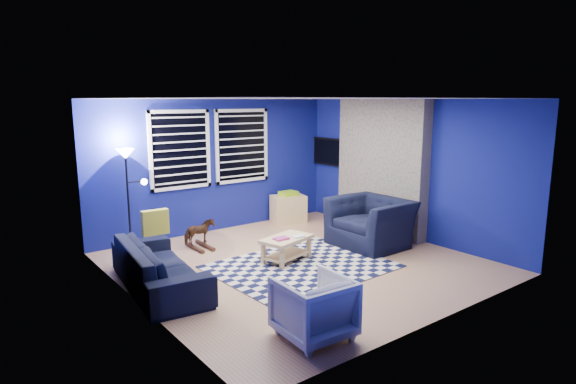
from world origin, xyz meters
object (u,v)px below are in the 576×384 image
object	(u,v)px
sofa	(159,266)
cabinet	(288,208)
rocking_horse	(199,232)
armchair_big	(370,223)
floor_lamp	(127,168)
armchair_bent	(314,308)
tv	(330,152)
coffee_table	(287,244)

from	to	relation	value
sofa	cabinet	xyz separation A→B (m)	(3.52, 1.77, -0.02)
rocking_horse	cabinet	bearing A→B (deg)	-78.55
armchair_big	floor_lamp	bearing A→B (deg)	-124.82
armchair_big	rocking_horse	world-z (taller)	armchair_big
rocking_horse	armchair_bent	bearing A→B (deg)	170.99
tv	armchair_big	xyz separation A→B (m)	(-0.88, -2.02, -0.99)
armchair_big	sofa	bearing A→B (deg)	-96.78
sofa	cabinet	bearing A→B (deg)	-56.48
tv	rocking_horse	world-z (taller)	tv
rocking_horse	coffee_table	distance (m)	1.62
armchair_big	floor_lamp	world-z (taller)	floor_lamp
tv	sofa	world-z (taller)	tv
armchair_big	armchair_bent	distance (m)	3.48
floor_lamp	tv	bearing A→B (deg)	-3.34
floor_lamp	armchair_bent	bearing A→B (deg)	-83.79
armchair_bent	tv	bearing A→B (deg)	-130.01
armchair_big	cabinet	distance (m)	2.16
sofa	armchair_big	size ratio (longest dim) A/B	1.67
coffee_table	armchair_bent	bearing A→B (deg)	-120.47
armchair_bent	rocking_horse	xyz separation A→B (m)	(0.48, 3.55, -0.05)
tv	armchair_big	distance (m)	2.41
armchair_big	coffee_table	distance (m)	1.68
armchair_big	rocking_horse	bearing A→B (deg)	-124.72
tv	armchair_bent	distance (m)	5.56
sofa	floor_lamp	distance (m)	2.19
coffee_table	cabinet	distance (m)	2.48
coffee_table	cabinet	bearing A→B (deg)	52.08
cabinet	sofa	bearing A→B (deg)	-137.38
armchair_bent	floor_lamp	size ratio (longest dim) A/B	0.43
armchair_big	tv	bearing A→B (deg)	155.68
rocking_horse	sofa	bearing A→B (deg)	134.11
sofa	tv	bearing A→B (deg)	-63.32
armchair_big	floor_lamp	distance (m)	4.17
tv	cabinet	xyz separation A→B (m)	(-1.02, 0.13, -1.11)
cabinet	floor_lamp	distance (m)	3.41
armchair_bent	rocking_horse	world-z (taller)	armchair_bent
tv	armchair_big	size ratio (longest dim) A/B	0.80
tv	armchair_bent	size ratio (longest dim) A/B	1.36
sofa	coffee_table	xyz separation A→B (m)	(1.99, -0.19, -0.02)
coffee_table	cabinet	world-z (taller)	cabinet
rocking_horse	floor_lamp	xyz separation A→B (m)	(-0.93, 0.64, 1.11)
tv	floor_lamp	xyz separation A→B (m)	(-4.23, 0.25, -0.01)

